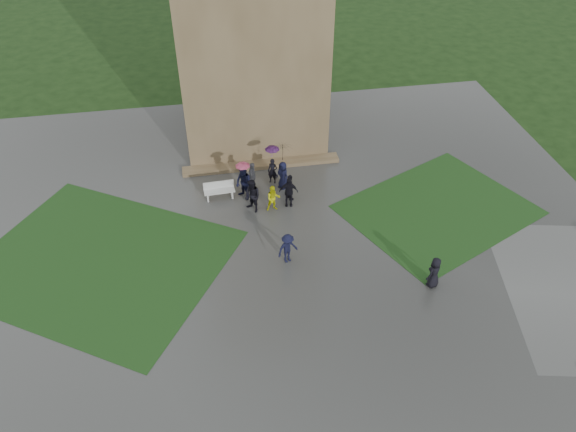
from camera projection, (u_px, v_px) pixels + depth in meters
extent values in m
plane|color=black|center=(295.00, 302.00, 24.18)|extent=(120.00, 120.00, 0.00)
cube|color=#333331|center=(287.00, 270.00, 25.70)|extent=(34.00, 34.00, 0.02)
cube|color=#153412|center=(100.00, 262.00, 26.09)|extent=(14.10, 13.46, 0.01)
cube|color=#153412|center=(438.00, 210.00, 29.13)|extent=(11.12, 10.15, 0.01)
cube|color=brown|center=(261.00, 165.00, 32.22)|extent=(9.00, 0.80, 0.22)
cube|color=beige|center=(219.00, 191.00, 29.60)|extent=(1.64, 0.57, 0.06)
cube|color=beige|center=(208.00, 196.00, 29.65)|extent=(0.11, 0.44, 0.45)
cube|color=beige|center=(232.00, 193.00, 29.87)|extent=(0.11, 0.44, 0.45)
cube|color=beige|center=(218.00, 185.00, 29.63)|extent=(1.62, 0.14, 0.43)
imported|color=black|center=(290.00, 187.00, 29.37)|extent=(0.63, 0.95, 1.52)
imported|color=black|center=(283.00, 175.00, 30.18)|extent=(0.88, 0.95, 1.60)
imported|color=black|center=(273.00, 171.00, 30.60)|extent=(0.63, 0.54, 1.47)
imported|color=#46464B|center=(252.00, 177.00, 29.94)|extent=(0.86, 1.14, 1.73)
imported|color=black|center=(244.00, 183.00, 29.32)|extent=(0.97, 1.08, 1.93)
imported|color=black|center=(252.00, 196.00, 28.50)|extent=(0.94, 1.04, 1.86)
imported|color=#C6C80B|center=(273.00, 198.00, 28.68)|extent=(0.72, 0.44, 1.46)
imported|color=black|center=(288.00, 192.00, 28.94)|extent=(1.06, 0.70, 1.68)
imported|color=#EC618E|center=(243.00, 168.00, 28.71)|extent=(0.73, 0.73, 0.64)
imported|color=#652B77|center=(272.00, 151.00, 29.80)|extent=(0.76, 0.76, 0.66)
imported|color=black|center=(283.00, 152.00, 29.28)|extent=(1.07, 1.07, 0.98)
imported|color=black|center=(288.00, 248.00, 25.65)|extent=(1.13, 0.85, 1.56)
imported|color=black|center=(434.00, 272.00, 24.44)|extent=(0.92, 0.84, 1.56)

